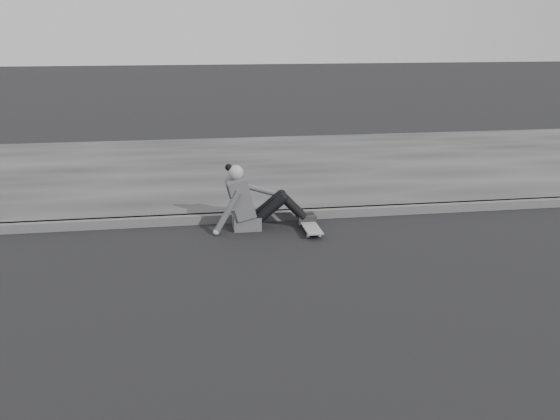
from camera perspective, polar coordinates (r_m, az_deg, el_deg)
The scene contains 4 objects.
curb at distance 9.47m, azimuth 16.99°, elevation 0.34°, with size 24.00×0.16×0.12m, color #4E4E4E.
sidewalk at distance 12.17m, azimuth 10.84°, elevation 4.23°, with size 24.00×6.00×0.12m, color #373737.
skateboard at distance 8.13m, azimuth 2.74°, elevation -1.46°, with size 0.20×0.78×0.09m.
seated_woman at distance 8.17m, azimuth -2.64°, elevation 0.74°, with size 1.38×0.46×0.88m.
Camera 1 is at (-4.14, -5.57, 2.56)m, focal length 40.00 mm.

